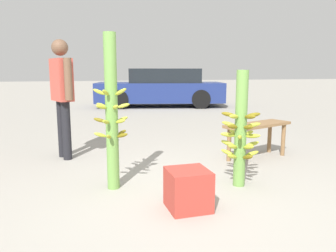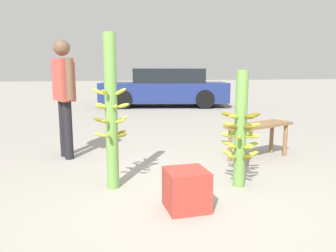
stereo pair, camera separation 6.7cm
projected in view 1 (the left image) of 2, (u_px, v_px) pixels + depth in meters
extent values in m
plane|color=#9E998E|center=(190.00, 196.00, 3.34)|extent=(80.00, 80.00, 0.00)
cylinder|color=#6B9E47|center=(112.00, 113.00, 3.45)|extent=(0.13, 0.13, 1.66)
ellipsoid|color=#ADB733|center=(121.00, 91.00, 3.49)|extent=(0.14, 0.09, 0.09)
ellipsoid|color=#ADB733|center=(109.00, 91.00, 3.53)|extent=(0.05, 0.14, 0.09)
ellipsoid|color=#ADB733|center=(99.00, 92.00, 3.41)|extent=(0.14, 0.07, 0.09)
ellipsoid|color=#ADB733|center=(106.00, 93.00, 3.29)|extent=(0.11, 0.14, 0.09)
ellipsoid|color=#ADB733|center=(120.00, 92.00, 3.34)|extent=(0.12, 0.13, 0.09)
ellipsoid|color=#ADB733|center=(124.00, 106.00, 3.46)|extent=(0.14, 0.05, 0.07)
ellipsoid|color=#ADB733|center=(115.00, 105.00, 3.56)|extent=(0.09, 0.14, 0.07)
ellipsoid|color=#ADB733|center=(102.00, 105.00, 3.49)|extent=(0.13, 0.12, 0.07)
ellipsoid|color=#ADB733|center=(101.00, 107.00, 3.35)|extent=(0.14, 0.10, 0.07)
ellipsoid|color=#ADB733|center=(115.00, 107.00, 3.33)|extent=(0.07, 0.14, 0.07)
ellipsoid|color=#ADB733|center=(121.00, 121.00, 3.39)|extent=(0.12, 0.13, 0.07)
ellipsoid|color=#ADB733|center=(122.00, 119.00, 3.54)|extent=(0.14, 0.08, 0.07)
ellipsoid|color=#ADB733|center=(110.00, 119.00, 3.58)|extent=(0.04, 0.14, 0.07)
ellipsoid|color=#736414|center=(100.00, 120.00, 3.46)|extent=(0.15, 0.08, 0.07)
ellipsoid|color=#ADB733|center=(106.00, 122.00, 3.34)|extent=(0.11, 0.14, 0.07)
ellipsoid|color=#736414|center=(122.00, 135.00, 3.44)|extent=(0.13, 0.12, 0.08)
ellipsoid|color=#736414|center=(121.00, 133.00, 3.58)|extent=(0.14, 0.11, 0.08)
ellipsoid|color=#736414|center=(108.00, 133.00, 3.60)|extent=(0.07, 0.14, 0.08)
ellipsoid|color=#ADB733|center=(100.00, 135.00, 3.46)|extent=(0.14, 0.05, 0.08)
ellipsoid|color=#ADB733|center=(109.00, 137.00, 3.36)|extent=(0.09, 0.14, 0.08)
cylinder|color=#6B9E47|center=(241.00, 129.00, 3.57)|extent=(0.13, 0.13, 1.28)
ellipsoid|color=#736414|center=(250.00, 117.00, 3.42)|extent=(0.08, 0.17, 0.07)
ellipsoid|color=#736414|center=(253.00, 115.00, 3.56)|extent=(0.17, 0.07, 0.07)
ellipsoid|color=#ADB733|center=(240.00, 114.00, 3.68)|extent=(0.11, 0.17, 0.07)
ellipsoid|color=#736414|center=(228.00, 114.00, 3.60)|extent=(0.15, 0.15, 0.07)
ellipsoid|color=#ADB733|center=(234.00, 116.00, 3.44)|extent=(0.17, 0.12, 0.07)
ellipsoid|color=#736414|center=(248.00, 127.00, 3.43)|extent=(0.06, 0.17, 0.08)
ellipsoid|color=#ADB733|center=(253.00, 125.00, 3.57)|extent=(0.17, 0.08, 0.08)
ellipsoid|color=#ADB733|center=(241.00, 123.00, 3.69)|extent=(0.12, 0.17, 0.08)
ellipsoid|color=#ADB733|center=(229.00, 124.00, 3.63)|extent=(0.15, 0.16, 0.08)
ellipsoid|color=#736414|center=(233.00, 127.00, 3.47)|extent=(0.17, 0.11, 0.08)
ellipsoid|color=#ADB733|center=(233.00, 132.00, 3.71)|extent=(0.06, 0.17, 0.07)
ellipsoid|color=#ADB733|center=(228.00, 135.00, 3.57)|extent=(0.17, 0.08, 0.07)
ellipsoid|color=#ADB733|center=(240.00, 137.00, 3.44)|extent=(0.13, 0.17, 0.07)
ellipsoid|color=#ADB733|center=(253.00, 136.00, 3.50)|extent=(0.14, 0.16, 0.07)
ellipsoid|color=#ADB733|center=(248.00, 133.00, 3.66)|extent=(0.17, 0.11, 0.07)
ellipsoid|color=#ADB733|center=(239.00, 142.00, 3.73)|extent=(0.11, 0.17, 0.09)
ellipsoid|color=#ADB733|center=(228.00, 143.00, 3.66)|extent=(0.15, 0.15, 0.09)
ellipsoid|color=#ADB733|center=(233.00, 147.00, 3.50)|extent=(0.17, 0.12, 0.09)
ellipsoid|color=#ADB733|center=(248.00, 147.00, 3.47)|extent=(0.08, 0.17, 0.09)
ellipsoid|color=#ADB733|center=(252.00, 144.00, 3.61)|extent=(0.17, 0.07, 0.09)
ellipsoid|color=#ADB733|center=(252.00, 154.00, 3.63)|extent=(0.17, 0.07, 0.09)
ellipsoid|color=#ADB733|center=(240.00, 151.00, 3.75)|extent=(0.12, 0.17, 0.09)
ellipsoid|color=#ADB733|center=(228.00, 153.00, 3.68)|extent=(0.15, 0.15, 0.09)
ellipsoid|color=#ADB733|center=(232.00, 156.00, 3.52)|extent=(0.17, 0.12, 0.09)
ellipsoid|color=#736414|center=(248.00, 157.00, 3.49)|extent=(0.07, 0.17, 0.09)
cylinder|color=black|center=(67.00, 131.00, 4.68)|extent=(0.16, 0.16, 0.84)
cylinder|color=black|center=(62.00, 129.00, 4.84)|extent=(0.16, 0.16, 0.84)
cube|color=#BF4C3F|center=(62.00, 80.00, 4.64)|extent=(0.34, 0.48, 0.60)
cylinder|color=brown|center=(68.00, 79.00, 4.42)|extent=(0.13, 0.13, 0.57)
cylinder|color=brown|center=(55.00, 78.00, 4.86)|extent=(0.13, 0.13, 0.57)
sphere|color=brown|center=(60.00, 47.00, 4.56)|extent=(0.23, 0.23, 0.23)
cube|color=olive|center=(258.00, 125.00, 4.73)|extent=(1.15, 0.68, 0.04)
cylinder|color=olive|center=(229.00, 145.00, 4.62)|extent=(0.06, 0.06, 0.48)
cylinder|color=olive|center=(270.00, 137.00, 5.13)|extent=(0.06, 0.06, 0.48)
cylinder|color=olive|center=(242.00, 148.00, 4.42)|extent=(0.06, 0.06, 0.48)
cylinder|color=olive|center=(283.00, 140.00, 4.93)|extent=(0.06, 0.06, 0.48)
cube|color=navy|center=(160.00, 92.00, 11.75)|extent=(4.73, 2.73, 0.68)
cube|color=black|center=(165.00, 76.00, 11.66)|extent=(2.75, 2.12, 0.49)
cylinder|color=black|center=(119.00, 99.00, 10.95)|extent=(0.67, 0.35, 0.64)
cylinder|color=black|center=(123.00, 96.00, 12.49)|extent=(0.67, 0.35, 0.64)
cylinder|color=black|center=(201.00, 99.00, 11.07)|extent=(0.67, 0.35, 0.64)
cylinder|color=black|center=(195.00, 96.00, 12.61)|extent=(0.67, 0.35, 0.64)
cube|color=#B2382D|center=(188.00, 189.00, 3.02)|extent=(0.37, 0.37, 0.37)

